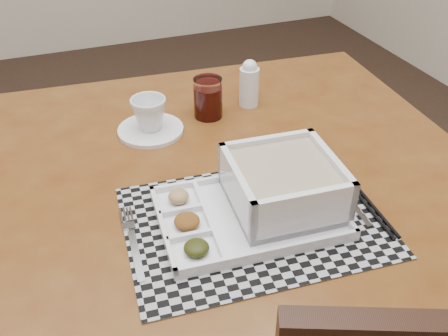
{
  "coord_description": "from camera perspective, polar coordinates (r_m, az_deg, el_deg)",
  "views": [
    {
      "loc": [
        0.17,
        -1.1,
        1.4
      ],
      "look_at": [
        0.43,
        -0.41,
        0.88
      ],
      "focal_mm": 40.0,
      "sensor_mm": 36.0,
      "label": 1
    }
  ],
  "objects": [
    {
      "name": "creamer_bottle",
      "position": [
        1.23,
        2.9,
        9.61
      ],
      "size": [
        0.05,
        0.05,
        0.12
      ],
      "color": "white",
      "rests_on": "dining_table"
    },
    {
      "name": "dining_table",
      "position": [
        1.04,
        0.43,
        -5.26
      ],
      "size": [
        1.15,
        1.15,
        0.8
      ],
      "color": "#52250E",
      "rests_on": "ground"
    },
    {
      "name": "cup",
      "position": [
        1.13,
        -8.56,
        6.15
      ],
      "size": [
        0.11,
        0.11,
        0.07
      ],
      "primitive_type": "imported",
      "rotation": [
        0.0,
        0.0,
        0.42
      ],
      "color": "white",
      "rests_on": "saucer"
    },
    {
      "name": "serving_tray",
      "position": [
        0.9,
        5.72,
        -2.83
      ],
      "size": [
        0.34,
        0.24,
        0.1
      ],
      "color": "white",
      "rests_on": "placemat"
    },
    {
      "name": "fork",
      "position": [
        0.87,
        -10.51,
        -8.13
      ],
      "size": [
        0.03,
        0.19,
        0.0
      ],
      "color": "silver",
      "rests_on": "placemat"
    },
    {
      "name": "juice_glass",
      "position": [
        1.19,
        -1.83,
        7.85
      ],
      "size": [
        0.07,
        0.07,
        0.1
      ],
      "color": "white",
      "rests_on": "dining_table"
    },
    {
      "name": "saucer",
      "position": [
        1.15,
        -8.37,
        4.31
      ],
      "size": [
        0.15,
        0.15,
        0.01
      ],
      "primitive_type": "cylinder",
      "color": "white",
      "rests_on": "dining_table"
    },
    {
      "name": "chopsticks",
      "position": [
        0.98,
        15.47,
        -3.11
      ],
      "size": [
        0.04,
        0.24,
        0.01
      ],
      "color": "black",
      "rests_on": "placemat"
    },
    {
      "name": "placemat",
      "position": [
        0.9,
        3.41,
        -6.12
      ],
      "size": [
        0.47,
        0.36,
        0.0
      ],
      "primitive_type": "cube",
      "rotation": [
        0.0,
        0.0,
        -0.08
      ],
      "color": "#9999A0",
      "rests_on": "dining_table"
    },
    {
      "name": "spoon",
      "position": [
        1.0,
        12.52,
        -1.48
      ],
      "size": [
        0.04,
        0.18,
        0.01
      ],
      "color": "silver",
      "rests_on": "placemat"
    }
  ]
}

